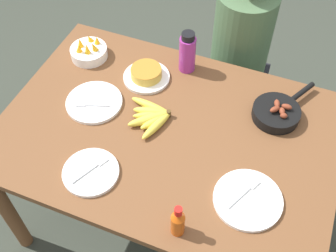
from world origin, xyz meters
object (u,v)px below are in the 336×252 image
(person_figure, at_px, (237,68))
(water_bottle, at_px, (187,53))
(fruit_bowl_mango, at_px, (89,51))
(skillet, at_px, (277,112))
(empty_plate_far_left, at_px, (94,102))
(frittata_plate_center, at_px, (146,75))
(hot_sauce_bottle, at_px, (178,221))
(banana_bunch, at_px, (153,116))
(empty_plate_far_right, at_px, (91,172))
(empty_plate_near_front, at_px, (248,199))

(person_figure, bearing_deg, water_bottle, -118.25)
(fruit_bowl_mango, relative_size, person_figure, 0.14)
(skillet, bearing_deg, water_bottle, 100.63)
(empty_plate_far_left, relative_size, person_figure, 0.20)
(frittata_plate_center, height_order, fruit_bowl_mango, fruit_bowl_mango)
(empty_plate_far_left, xyz_separation_m, fruit_bowl_mango, (-0.17, 0.27, 0.03))
(skillet, relative_size, water_bottle, 1.58)
(hot_sauce_bottle, bearing_deg, banana_bunch, 122.83)
(fruit_bowl_mango, relative_size, water_bottle, 0.85)
(banana_bunch, distance_m, person_figure, 0.77)
(fruit_bowl_mango, bearing_deg, hot_sauce_bottle, -43.57)
(frittata_plate_center, bearing_deg, water_bottle, 41.69)
(empty_plate_far_left, xyz_separation_m, person_figure, (0.49, 0.71, -0.25))
(banana_bunch, xyz_separation_m, empty_plate_far_left, (-0.28, -0.02, -0.01))
(empty_plate_far_right, bearing_deg, fruit_bowl_mango, 118.92)
(water_bottle, xyz_separation_m, person_figure, (0.18, 0.34, -0.34))
(empty_plate_far_left, xyz_separation_m, empty_plate_far_right, (0.16, -0.33, 0.00))
(banana_bunch, relative_size, empty_plate_near_front, 0.82)
(skillet, relative_size, empty_plate_near_front, 1.27)
(skillet, distance_m, frittata_plate_center, 0.62)
(water_bottle, bearing_deg, frittata_plate_center, -138.31)
(empty_plate_near_front, relative_size, person_figure, 0.21)
(frittata_plate_center, bearing_deg, empty_plate_far_right, -89.11)
(frittata_plate_center, xyz_separation_m, person_figure, (0.34, 0.48, -0.26))
(banana_bunch, height_order, water_bottle, water_bottle)
(skillet, xyz_separation_m, hot_sauce_bottle, (-0.21, -0.66, 0.04))
(water_bottle, bearing_deg, fruit_bowl_mango, -168.25)
(person_figure, bearing_deg, fruit_bowl_mango, -146.28)
(empty_plate_far_left, bearing_deg, water_bottle, 50.30)
(skillet, xyz_separation_m, person_figure, (-0.29, 0.48, -0.27))
(empty_plate_far_right, xyz_separation_m, fruit_bowl_mango, (-0.33, 0.60, 0.03))
(empty_plate_far_right, distance_m, hot_sauce_bottle, 0.42)
(banana_bunch, relative_size, empty_plate_far_left, 0.85)
(skillet, distance_m, water_bottle, 0.50)
(banana_bunch, bearing_deg, hot_sauce_bottle, -57.17)
(skillet, xyz_separation_m, fruit_bowl_mango, (-0.95, 0.04, 0.00))
(empty_plate_far_left, bearing_deg, skillet, 16.41)
(water_bottle, relative_size, hot_sauce_bottle, 1.30)
(empty_plate_far_right, relative_size, person_figure, 0.18)
(empty_plate_far_right, relative_size, hot_sauce_bottle, 1.38)
(empty_plate_near_front, xyz_separation_m, water_bottle, (-0.46, 0.59, 0.09))
(frittata_plate_center, distance_m, person_figure, 0.64)
(banana_bunch, height_order, fruit_bowl_mango, fruit_bowl_mango)
(empty_plate_far_right, xyz_separation_m, water_bottle, (0.14, 0.70, 0.09))
(empty_plate_far_left, bearing_deg, person_figure, 55.42)
(skillet, height_order, empty_plate_far_left, skillet)
(empty_plate_far_right, bearing_deg, frittata_plate_center, 90.89)
(empty_plate_near_front, bearing_deg, fruit_bowl_mango, 152.42)
(water_bottle, relative_size, person_figure, 0.17)
(empty_plate_near_front, distance_m, water_bottle, 0.76)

